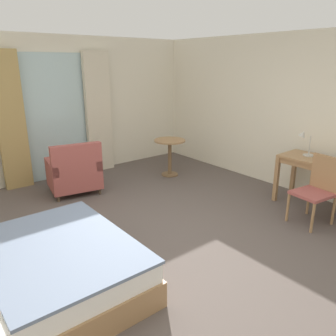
{
  "coord_description": "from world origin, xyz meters",
  "views": [
    {
      "loc": [
        -2.19,
        -2.78,
        2.1
      ],
      "look_at": [
        0.45,
        0.51,
        0.76
      ],
      "focal_mm": 35.65,
      "sensor_mm": 36.0,
      "label": 1
    }
  ],
  "objects_px": {
    "desk_lamp": "(305,141)",
    "round_cafe_table": "(170,150)",
    "bed": "(17,282)",
    "armchair_by_window": "(75,173)",
    "desk_chair": "(317,187)",
    "writing_desk": "(336,169)"
  },
  "relations": [
    {
      "from": "desk_lamp",
      "to": "round_cafe_table",
      "type": "bearing_deg",
      "value": 108.21
    },
    {
      "from": "desk_lamp",
      "to": "round_cafe_table",
      "type": "height_order",
      "value": "desk_lamp"
    },
    {
      "from": "bed",
      "to": "armchair_by_window",
      "type": "distance_m",
      "value": 2.74
    },
    {
      "from": "bed",
      "to": "desk_lamp",
      "type": "xyz_separation_m",
      "value": [
        4.11,
        -0.27,
        0.72
      ]
    },
    {
      "from": "desk_chair",
      "to": "desk_lamp",
      "type": "relative_size",
      "value": 2.27
    },
    {
      "from": "bed",
      "to": "desk_lamp",
      "type": "distance_m",
      "value": 4.18
    },
    {
      "from": "bed",
      "to": "desk_chair",
      "type": "height_order",
      "value": "bed"
    },
    {
      "from": "bed",
      "to": "writing_desk",
      "type": "distance_m",
      "value": 4.22
    },
    {
      "from": "desk_lamp",
      "to": "desk_chair",
      "type": "bearing_deg",
      "value": -131.84
    },
    {
      "from": "desk_lamp",
      "to": "round_cafe_table",
      "type": "xyz_separation_m",
      "value": [
        -0.75,
        2.27,
        -0.47
      ]
    },
    {
      "from": "writing_desk",
      "to": "desk_lamp",
      "type": "bearing_deg",
      "value": 92.6
    },
    {
      "from": "desk_lamp",
      "to": "armchair_by_window",
      "type": "bearing_deg",
      "value": 135.34
    },
    {
      "from": "desk_chair",
      "to": "armchair_by_window",
      "type": "height_order",
      "value": "desk_chair"
    },
    {
      "from": "desk_chair",
      "to": "desk_lamp",
      "type": "xyz_separation_m",
      "value": [
        0.45,
        0.5,
        0.48
      ]
    },
    {
      "from": "armchair_by_window",
      "to": "writing_desk",
      "type": "bearing_deg",
      "value": -49.5
    },
    {
      "from": "bed",
      "to": "desk_chair",
      "type": "bearing_deg",
      "value": -11.96
    },
    {
      "from": "desk_chair",
      "to": "round_cafe_table",
      "type": "xyz_separation_m",
      "value": [
        -0.3,
        2.78,
        0.01
      ]
    },
    {
      "from": "writing_desk",
      "to": "round_cafe_table",
      "type": "bearing_deg",
      "value": 105.56
    },
    {
      "from": "bed",
      "to": "round_cafe_table",
      "type": "bearing_deg",
      "value": 30.77
    },
    {
      "from": "desk_lamp",
      "to": "writing_desk",
      "type": "bearing_deg",
      "value": -87.4
    },
    {
      "from": "desk_chair",
      "to": "round_cafe_table",
      "type": "bearing_deg",
      "value": 96.13
    },
    {
      "from": "armchair_by_window",
      "to": "desk_chair",
      "type": "bearing_deg",
      "value": -55.15
    }
  ]
}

